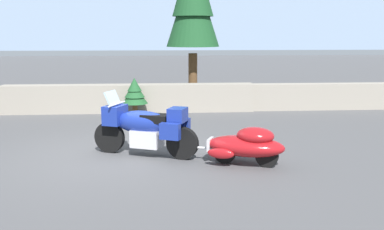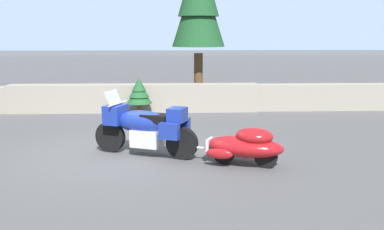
# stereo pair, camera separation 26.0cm
# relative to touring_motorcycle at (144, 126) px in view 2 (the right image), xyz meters

# --- Properties ---
(ground_plane) EXTENTS (80.00, 80.00, 0.00)m
(ground_plane) POSITION_rel_touring_motorcycle_xyz_m (-0.66, 0.16, -0.62)
(ground_plane) COLOR #4C4C4F
(stone_guard_wall) EXTENTS (24.00, 0.58, 0.90)m
(stone_guard_wall) POSITION_rel_touring_motorcycle_xyz_m (-0.88, 5.15, -0.19)
(stone_guard_wall) COLOR gray
(stone_guard_wall) RESTS_ON ground
(distant_ridgeline) EXTENTS (240.00, 80.00, 16.00)m
(distant_ridgeline) POSITION_rel_touring_motorcycle_xyz_m (-0.66, 95.16, 7.38)
(distant_ridgeline) COLOR #7F93AD
(distant_ridgeline) RESTS_ON ground
(touring_motorcycle) EXTENTS (2.19, 1.25, 1.33)m
(touring_motorcycle) POSITION_rel_touring_motorcycle_xyz_m (0.00, 0.00, 0.00)
(touring_motorcycle) COLOR black
(touring_motorcycle) RESTS_ON ground
(car_shaped_trailer) EXTENTS (2.17, 1.22, 0.76)m
(car_shaped_trailer) POSITION_rel_touring_motorcycle_xyz_m (1.98, -0.81, -0.21)
(car_shaped_trailer) COLOR black
(car_shaped_trailer) RESTS_ON ground
(pine_sapling_near) EXTENTS (0.80, 0.80, 1.17)m
(pine_sapling_near) POSITION_rel_touring_motorcycle_xyz_m (-0.46, 4.51, 0.11)
(pine_sapling_near) COLOR brown
(pine_sapling_near) RESTS_ON ground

